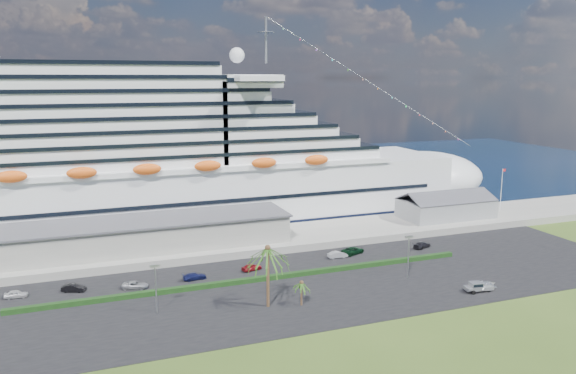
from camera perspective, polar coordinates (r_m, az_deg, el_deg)
name	(u,v)px	position (r m, az deg, el deg)	size (l,w,h in m)	color
ground	(332,308)	(97.34, 4.45, -12.11)	(420.00, 420.00, 0.00)	#344C19
asphalt_lot	(307,285)	(106.64, 1.91, -9.93)	(140.00, 38.00, 0.12)	black
wharf	(259,240)	(132.21, -2.93, -5.37)	(240.00, 20.00, 1.80)	gray
water	(187,180)	(217.73, -10.18, 0.75)	(420.00, 160.00, 0.02)	black
cruise_ship	(150,164)	(147.44, -13.88, 2.32)	(191.00, 38.00, 54.00)	silver
terminal_building	(150,233)	(126.07, -13.86, -4.57)	(61.00, 15.00, 6.30)	gray
port_shed	(446,207)	(154.68, 15.74, -2.02)	(24.00, 12.31, 7.37)	gray
flagpole	(501,189)	(165.13, 20.87, -0.15)	(1.08, 0.16, 12.00)	silver
hedge	(258,279)	(108.29, -3.08, -9.32)	(88.00, 1.10, 0.90)	black
lamp_post_left	(156,283)	(95.33, -13.30, -9.44)	(1.60, 0.35, 8.27)	gray
lamp_post_right	(409,251)	(111.31, 12.15, -6.40)	(1.60, 0.35, 8.27)	gray
palm_tall	(268,255)	(94.09, -2.07, -6.93)	(8.82, 8.82, 11.13)	#47301E
palm_short	(302,285)	(96.41, 1.39, -9.96)	(3.53, 3.53, 4.56)	#47301E
parked_car_0	(16,294)	(111.31, -25.90, -9.77)	(1.58, 3.92, 1.34)	silver
parked_car_1	(74,288)	(110.24, -20.94, -9.55)	(1.48, 4.25, 1.40)	black
parked_car_2	(135,285)	(108.37, -15.26, -9.58)	(2.16, 4.68, 1.30)	#9FA1A7
parked_car_3	(195,276)	(110.44, -9.48, -8.94)	(1.84, 4.52, 1.31)	#161C50
parked_car_4	(252,267)	(114.05, -3.72, -8.12)	(1.67, 4.14, 1.41)	maroon
parked_car_5	(337,255)	(121.97, 5.05, -6.86)	(1.49, 4.27, 1.41)	#A9AAB0
parked_car_6	(353,250)	(124.95, 6.61, -6.41)	(2.60, 5.64, 1.57)	black
parked_car_7	(422,245)	(131.91, 13.46, -5.74)	(1.97, 4.85, 1.41)	black
pickup_truck	(478,286)	(108.70, 18.76, -9.52)	(5.46, 2.74, 1.83)	black
boat_trailer	(484,285)	(109.82, 19.33, -9.34)	(5.45, 3.64, 1.55)	gray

